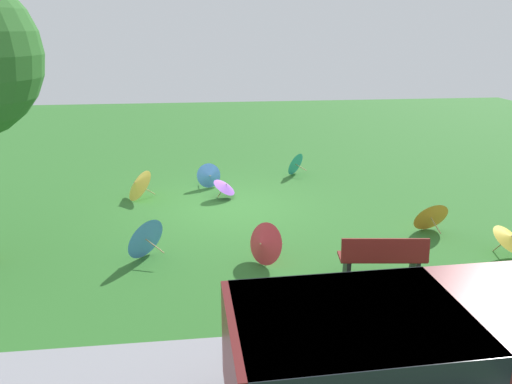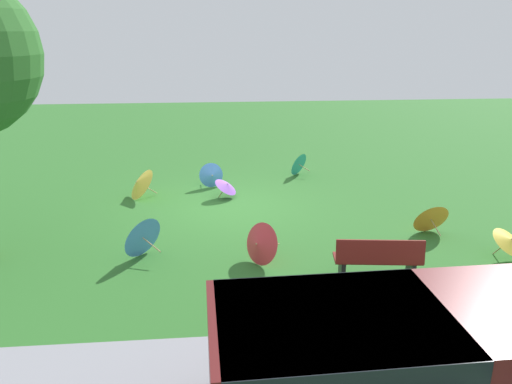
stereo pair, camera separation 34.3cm
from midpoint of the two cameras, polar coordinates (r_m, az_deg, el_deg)
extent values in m
plane|color=#2D6B28|center=(13.24, -2.26, -1.71)|extent=(40.00, 40.00, 0.00)
cube|color=#591919|center=(6.37, 18.68, -17.87)|extent=(4.65, 2.02, 1.35)
cube|color=black|center=(5.84, 10.56, -15.99)|extent=(2.63, 1.99, 0.55)
cylinder|color=black|center=(6.96, 2.01, -18.16)|extent=(0.77, 0.24, 0.76)
cylinder|color=black|center=(8.04, 26.20, -14.80)|extent=(0.77, 0.24, 0.76)
cube|color=maroon|center=(9.61, 14.74, -7.40)|extent=(1.64, 0.64, 0.05)
cube|color=maroon|center=(9.34, 15.12, -6.68)|extent=(1.60, 0.30, 0.45)
cube|color=black|center=(9.59, 10.86, -8.68)|extent=(0.13, 0.41, 0.45)
cube|color=black|center=(9.87, 18.29, -8.49)|extent=(0.13, 0.41, 0.45)
cylinder|color=tan|center=(14.26, -11.45, 0.33)|extent=(0.40, 0.20, 0.34)
cone|color=yellow|center=(14.12, -12.58, 1.00)|extent=(1.05, 1.17, 0.87)
sphere|color=tan|center=(14.09, -12.88, 1.17)|extent=(0.06, 0.05, 0.05)
cylinder|color=tan|center=(10.29, -10.97, -5.97)|extent=(0.40, 0.38, 0.19)
cone|color=#4C8CE5|center=(10.49, -12.24, -4.93)|extent=(0.94, 0.96, 0.92)
sphere|color=tan|center=(10.54, -12.53, -4.69)|extent=(0.06, 0.06, 0.05)
cylinder|color=tan|center=(15.98, 6.16, 2.79)|extent=(0.32, 0.31, 0.16)
cone|color=teal|center=(16.10, 5.33, 3.29)|extent=(0.81, 0.82, 0.77)
sphere|color=tan|center=(16.13, 5.11, 3.42)|extent=(0.06, 0.06, 0.05)
cylinder|color=tan|center=(11.96, 20.71, -3.84)|extent=(0.08, 0.44, 0.25)
cone|color=orange|center=(12.13, 20.08, -2.73)|extent=(0.90, 0.62, 0.81)
sphere|color=tan|center=(12.17, 19.95, -2.49)|extent=(0.04, 0.05, 0.05)
cylinder|color=tan|center=(11.62, 27.01, -5.77)|extent=(0.18, 0.23, 0.36)
cone|color=yellow|center=(11.49, 27.88, -4.98)|extent=(0.96, 0.95, 0.51)
sphere|color=tan|center=(11.46, 28.06, -4.81)|extent=(0.06, 0.06, 0.05)
cylinder|color=tan|center=(13.95, -3.19, 0.00)|extent=(0.21, 0.11, 0.31)
cone|color=purple|center=(13.84, -2.68, 0.74)|extent=(0.84, 0.86, 0.48)
sphere|color=tan|center=(13.81, -2.55, 0.93)|extent=(0.06, 0.05, 0.05)
cylinder|color=tan|center=(15.10, -4.75, 2.00)|extent=(0.14, 0.44, 0.12)
cone|color=#4C8CE5|center=(14.81, -4.45, 1.93)|extent=(0.78, 0.47, 0.74)
sphere|color=tan|center=(14.73, -4.37, 1.91)|extent=(0.05, 0.05, 0.04)
cylinder|color=tan|center=(10.19, 2.67, -5.97)|extent=(0.42, 0.33, 0.18)
cone|color=#D8383F|center=(9.94, 1.36, -5.98)|extent=(0.84, 0.92, 0.87)
sphere|color=tan|center=(9.89, 1.05, -5.98)|extent=(0.06, 0.06, 0.04)
camera|label=1|loc=(0.17, -89.21, 0.26)|focal=34.84mm
camera|label=2|loc=(0.17, 90.79, -0.26)|focal=34.84mm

